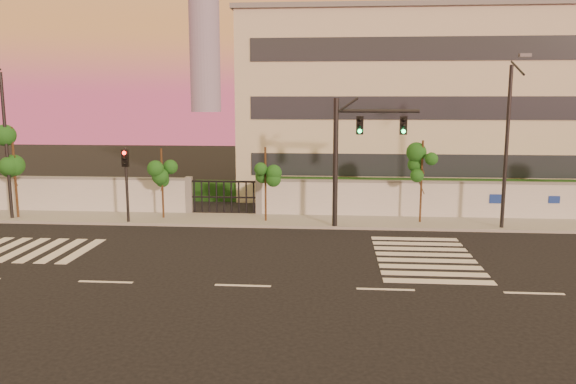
% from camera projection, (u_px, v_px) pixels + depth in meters
% --- Properties ---
extents(ground, '(120.00, 120.00, 0.00)m').
position_uv_depth(ground, '(243.00, 286.00, 19.83)').
color(ground, black).
rests_on(ground, ground).
extents(sidewalk, '(60.00, 3.00, 0.15)m').
position_uv_depth(sidewalk, '(274.00, 221.00, 30.15)').
color(sidewalk, gray).
rests_on(sidewalk, ground).
extents(perimeter_wall, '(60.00, 0.36, 2.20)m').
position_uv_depth(perimeter_wall, '(279.00, 198.00, 31.45)').
color(perimeter_wall, '#B6B9BE').
rests_on(perimeter_wall, ground).
extents(hedge_row, '(41.00, 4.25, 1.80)m').
position_uv_depth(hedge_row, '(300.00, 194.00, 34.10)').
color(hedge_row, black).
rests_on(hedge_row, ground).
extents(institutional_building, '(24.40, 12.40, 12.25)m').
position_uv_depth(institutional_building, '(417.00, 105.00, 39.74)').
color(institutional_building, beige).
rests_on(institutional_building, ground).
extents(road_markings, '(57.00, 7.62, 0.02)m').
position_uv_depth(road_markings, '(220.00, 255.00, 23.65)').
color(road_markings, silver).
rests_on(road_markings, ground).
extents(street_tree_b, '(1.61, 1.28, 5.06)m').
position_uv_depth(street_tree_b, '(14.00, 152.00, 30.16)').
color(street_tree_b, '#382314').
rests_on(street_tree_b, ground).
extents(street_tree_c, '(1.32, 1.05, 3.93)m').
position_uv_depth(street_tree_c, '(162.00, 168.00, 30.13)').
color(street_tree_c, '#382314').
rests_on(street_tree_c, ground).
extents(street_tree_d, '(1.33, 1.06, 4.07)m').
position_uv_depth(street_tree_d, '(266.00, 167.00, 29.37)').
color(street_tree_d, '#382314').
rests_on(street_tree_d, ground).
extents(street_tree_e, '(1.34, 1.07, 4.43)m').
position_uv_depth(street_tree_e, '(422.00, 163.00, 29.01)').
color(street_tree_e, '#382314').
rests_on(street_tree_e, ground).
extents(traffic_signal_main, '(4.16, 0.45, 6.58)m').
position_uv_depth(traffic_signal_main, '(352.00, 147.00, 27.84)').
color(traffic_signal_main, black).
rests_on(traffic_signal_main, ground).
extents(traffic_signal_secondary, '(0.32, 0.32, 4.06)m').
position_uv_depth(traffic_signal_secondary, '(126.00, 176.00, 29.16)').
color(traffic_signal_secondary, black).
rests_on(traffic_signal_secondary, ground).
extents(streetlight_west, '(0.50, 2.00, 8.30)m').
position_uv_depth(streetlight_west, '(4.00, 138.00, 29.64)').
color(streetlight_west, black).
rests_on(streetlight_west, ground).
extents(streetlight_east, '(0.51, 2.05, 8.54)m').
position_uv_depth(streetlight_east, '(508.00, 139.00, 27.34)').
color(streetlight_east, black).
rests_on(streetlight_east, ground).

